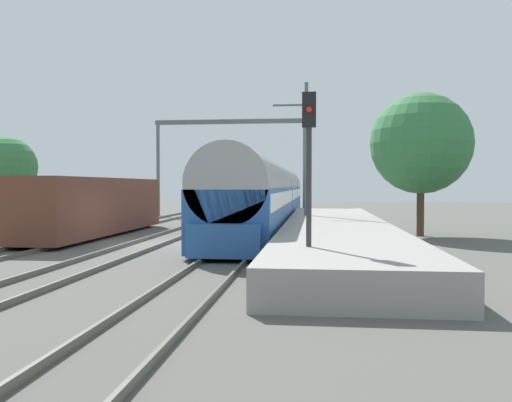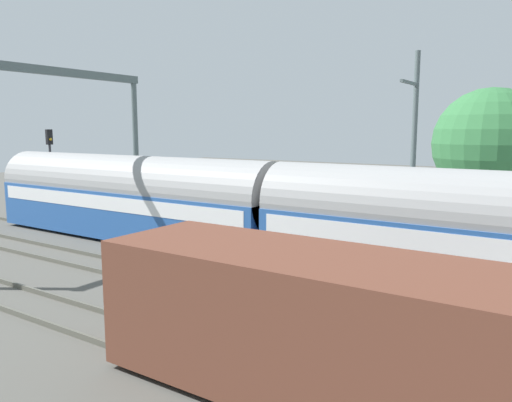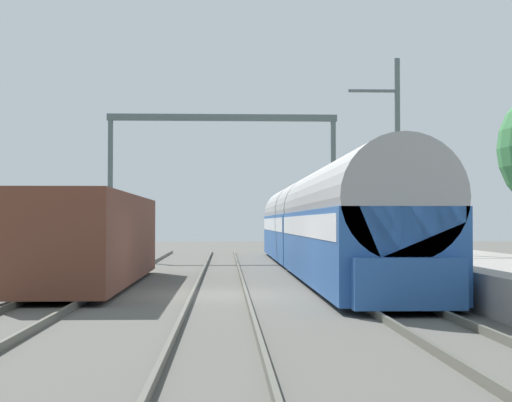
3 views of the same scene
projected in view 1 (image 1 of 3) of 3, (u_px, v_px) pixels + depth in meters
ground at (152, 244)px, 22.82m from camera, size 120.00×120.00×0.00m
track_far_west at (62, 241)px, 23.28m from camera, size 1.52×60.00×0.16m
track_west at (152, 242)px, 22.82m from camera, size 1.52×60.00×0.16m
track_east at (246, 243)px, 22.37m from camera, size 1.52×60.00×0.16m
platform at (336, 231)px, 23.91m from camera, size 4.40×28.00×0.90m
passenger_train at (269, 194)px, 33.32m from camera, size 2.93×32.85×3.82m
freight_car at (93, 206)px, 26.46m from camera, size 2.80×13.00×2.70m
person_crossing at (295, 204)px, 41.15m from camera, size 0.34×0.45×1.73m
railway_signal_near at (309, 160)px, 13.80m from camera, size 0.36×0.30×4.90m
railway_signal_far at (305, 177)px, 49.89m from camera, size 0.36×0.30×5.18m
catenary_gantry at (230, 147)px, 43.34m from camera, size 12.47×0.28×7.86m
catenary_pole_east_mid at (305, 155)px, 28.56m from camera, size 1.90×0.20×8.00m
tree_west_background at (5, 167)px, 35.14m from camera, size 4.05×4.05×5.76m
tree_east_background at (421, 144)px, 26.15m from camera, size 4.94×4.94×7.02m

